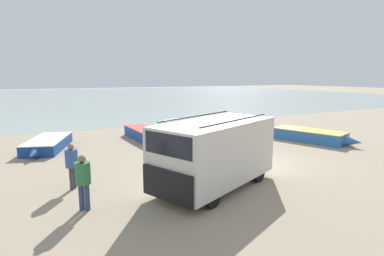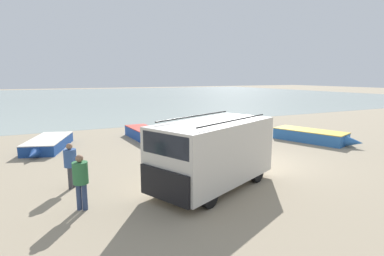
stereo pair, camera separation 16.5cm
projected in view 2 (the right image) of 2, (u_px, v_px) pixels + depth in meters
name	position (u px, v px, depth m)	size (l,w,h in m)	color
ground_plane	(250.00, 161.00, 13.90)	(200.00, 200.00, 0.00)	gray
sea_water	(93.00, 96.00, 60.04)	(120.00, 80.00, 0.01)	#99A89E
parked_van	(213.00, 151.00, 10.42)	(5.27, 3.88, 2.49)	beige
fishing_rowboat_0	(144.00, 133.00, 18.93)	(1.65, 4.94, 0.66)	#234CA3
fishing_rowboat_1	(313.00, 136.00, 18.03)	(2.90, 5.06, 0.68)	#2D66AD
fishing_rowboat_2	(230.00, 127.00, 21.43)	(5.42, 2.42, 0.59)	#234CA3
fishing_rowboat_3	(48.00, 144.00, 16.14)	(2.75, 4.81, 0.58)	navy
fisherman_0	(70.00, 162.00, 10.36)	(0.42, 0.42, 1.61)	#38383D
fisherman_1	(81.00, 177.00, 8.65)	(0.44, 0.44, 1.66)	navy
fisherman_2	(254.00, 142.00, 13.32)	(0.44, 0.44, 1.66)	#38383D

